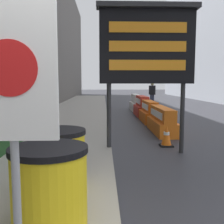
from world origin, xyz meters
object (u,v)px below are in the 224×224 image
(jersey_barrier_orange_near, at_px, (162,121))
(jersey_barrier_white, at_px, (136,103))
(jersey_barrier_orange_far, at_px, (149,113))
(pedestrian_worker, at_px, (152,92))
(traffic_cone_mid, at_px, (151,105))
(barrel_drum_foreground, at_px, (50,186))
(traffic_light_near_curb, at_px, (110,65))
(barrel_drum_middle, at_px, (57,159))
(warning_sign, at_px, (11,88))
(message_board, at_px, (147,46))
(traffic_cone_near, at_px, (166,135))
(jersey_barrier_red_striped, at_px, (142,107))

(jersey_barrier_orange_near, distance_m, jersey_barrier_white, 6.72)
(jersey_barrier_orange_far, relative_size, pedestrian_worker, 1.11)
(jersey_barrier_orange_far, xyz_separation_m, traffic_cone_mid, (0.91, 4.70, -0.08))
(barrel_drum_foreground, relative_size, traffic_cone_mid, 1.35)
(traffic_light_near_curb, bearing_deg, jersey_barrier_orange_near, -82.97)
(barrel_drum_foreground, bearing_deg, pedestrian_worker, 75.71)
(barrel_drum_foreground, distance_m, jersey_barrier_orange_near, 6.13)
(barrel_drum_middle, relative_size, jersey_barrier_orange_far, 0.45)
(barrel_drum_middle, bearing_deg, traffic_cone_mid, 73.77)
(jersey_barrier_white, bearing_deg, warning_sign, -100.76)
(message_board, distance_m, traffic_cone_near, 2.26)
(jersey_barrier_red_striped, bearing_deg, pedestrian_worker, 74.41)
(jersey_barrier_white, relative_size, traffic_cone_near, 3.58)
(jersey_barrier_orange_far, bearing_deg, barrel_drum_middle, -109.64)
(barrel_drum_middle, height_order, traffic_cone_near, barrel_drum_middle)
(barrel_drum_foreground, height_order, pedestrian_worker, pedestrian_worker)
(message_board, distance_m, jersey_barrier_orange_far, 5.16)
(barrel_drum_middle, xyz_separation_m, warning_sign, (-0.00, -1.65, 0.98))
(jersey_barrier_orange_far, distance_m, pedestrian_worker, 7.46)
(traffic_cone_mid, bearing_deg, pedestrian_worker, 77.87)
(warning_sign, distance_m, jersey_barrier_orange_far, 9.03)
(traffic_cone_mid, bearing_deg, warning_sign, -104.31)
(traffic_light_near_curb, bearing_deg, barrel_drum_foreground, -93.68)
(jersey_barrier_orange_near, distance_m, pedestrian_worker, 9.67)
(jersey_barrier_red_striped, distance_m, jersey_barrier_white, 2.43)
(jersey_barrier_red_striped, bearing_deg, barrel_drum_middle, -105.44)
(traffic_cone_mid, relative_size, pedestrian_worker, 0.37)
(barrel_drum_middle, bearing_deg, jersey_barrier_white, 77.74)
(barrel_drum_middle, height_order, jersey_barrier_orange_far, barrel_drum_middle)
(message_board, bearing_deg, pedestrian_worker, 78.74)
(warning_sign, xyz_separation_m, traffic_cone_mid, (3.40, 13.31, -1.24))
(barrel_drum_foreground, height_order, traffic_cone_mid, barrel_drum_foreground)
(barrel_drum_middle, bearing_deg, jersey_barrier_orange_far, 70.36)
(barrel_drum_foreground, xyz_separation_m, warning_sign, (-0.09, -0.72, 0.98))
(traffic_cone_near, xyz_separation_m, traffic_light_near_curb, (-1.04, 12.66, 2.57))
(barrel_drum_foreground, xyz_separation_m, message_board, (1.48, 3.21, 1.80))
(traffic_cone_mid, xyz_separation_m, traffic_light_near_curb, (-2.25, 3.89, 2.54))
(barrel_drum_foreground, bearing_deg, jersey_barrier_orange_near, 66.95)
(traffic_cone_mid, relative_size, traffic_light_near_curb, 0.15)
(barrel_drum_foreground, relative_size, jersey_barrier_red_striped, 0.44)
(jersey_barrier_orange_far, xyz_separation_m, jersey_barrier_white, (0.00, 4.47, 0.03))
(jersey_barrier_white, relative_size, traffic_light_near_curb, 0.51)
(jersey_barrier_red_striped, height_order, traffic_cone_near, jersey_barrier_red_striped)
(barrel_drum_foreground, height_order, jersey_barrier_red_striped, barrel_drum_foreground)
(warning_sign, relative_size, traffic_cone_near, 3.62)
(traffic_light_near_curb, bearing_deg, jersey_barrier_red_striped, -78.48)
(jersey_barrier_red_striped, xyz_separation_m, pedestrian_worker, (1.47, 5.26, 0.53))
(jersey_barrier_orange_near, distance_m, jersey_barrier_orange_far, 2.25)
(jersey_barrier_orange_near, xyz_separation_m, traffic_cone_mid, (0.91, 6.96, -0.06))
(traffic_cone_near, relative_size, traffic_cone_mid, 0.93)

